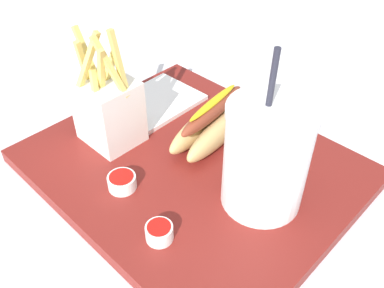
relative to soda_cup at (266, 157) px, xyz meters
name	(u,v)px	position (x,y,z in m)	size (l,w,h in m)	color
ground_plane	(192,176)	(0.11, 0.01, -0.10)	(2.40, 2.40, 0.02)	silver
food_tray	(192,166)	(0.11, 0.01, -0.08)	(0.42, 0.35, 0.02)	maroon
soda_cup	(266,157)	(0.00, 0.00, 0.00)	(0.10, 0.10, 0.21)	white
fries_basket	(108,109)	(0.23, 0.05, -0.02)	(0.08, 0.07, 0.18)	white
hot_dog_1	(212,124)	(0.12, -0.05, -0.04)	(0.08, 0.17, 0.07)	tan
ketchup_cup_1	(122,181)	(0.14, 0.11, -0.06)	(0.04, 0.04, 0.02)	white
ketchup_cup_2	(280,128)	(0.06, -0.12, -0.06)	(0.04, 0.04, 0.02)	white
ketchup_cup_3	(159,232)	(0.05, 0.13, -0.06)	(0.03, 0.03, 0.02)	white
napkin_stack	(157,101)	(0.25, -0.05, -0.07)	(0.11, 0.13, 0.01)	white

